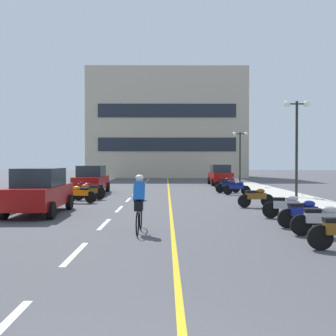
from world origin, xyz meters
TOP-DOWN VIEW (x-y plane):
  - ground_plane at (0.00, 21.00)m, footprint 140.00×140.00m
  - curb_left at (-7.20, 24.00)m, footprint 2.40×72.00m
  - curb_right at (7.20, 24.00)m, footprint 2.40×72.00m
  - lane_dash_1 at (-2.00, 6.00)m, footprint 0.14×2.20m
  - lane_dash_2 at (-2.00, 10.00)m, footprint 0.14×2.20m
  - lane_dash_3 at (-2.00, 14.00)m, footprint 0.14×2.20m
  - lane_dash_4 at (-2.00, 18.00)m, footprint 0.14×2.20m
  - lane_dash_5 at (-2.00, 22.00)m, footprint 0.14×2.20m
  - lane_dash_6 at (-2.00, 26.00)m, footprint 0.14×2.20m
  - lane_dash_7 at (-2.00, 30.00)m, footprint 0.14×2.20m
  - lane_dash_8 at (-2.00, 34.00)m, footprint 0.14×2.20m
  - lane_dash_9 at (-2.00, 38.00)m, footprint 0.14×2.20m
  - lane_dash_10 at (-2.00, 42.00)m, footprint 0.14×2.20m
  - lane_dash_11 at (-2.00, 46.00)m, footprint 0.14×2.20m
  - centre_line_yellow at (0.25, 24.00)m, footprint 0.12×66.00m
  - office_building at (0.18, 49.48)m, footprint 20.74×9.07m
  - street_lamp_mid at (7.32, 18.39)m, footprint 1.46×0.36m
  - street_lamp_far at (7.15, 33.45)m, footprint 1.46×0.36m
  - parked_car_near at (-4.97, 12.46)m, footprint 1.99×4.23m
  - parked_car_mid at (-4.84, 22.18)m, footprint 1.92×4.20m
  - parked_car_far at (4.91, 31.05)m, footprint 1.93×4.21m
  - motorcycle_2 at (4.40, 7.92)m, footprint 1.70×0.60m
  - motorcycle_3 at (4.40, 9.35)m, footprint 1.69×0.60m
  - motorcycle_4 at (4.44, 11.13)m, footprint 1.67×0.71m
  - motorcycle_5 at (4.16, 14.57)m, footprint 1.70×0.60m
  - motorcycle_6 at (-4.27, 16.41)m, footprint 1.70×0.60m
  - motorcycle_7 at (-4.12, 17.81)m, footprint 1.67×0.69m
  - motorcycle_8 at (-4.33, 19.30)m, footprint 1.68×0.65m
  - motorcycle_9 at (4.48, 20.90)m, footprint 1.67×0.70m
  - motorcycle_10 at (4.20, 22.56)m, footprint 1.69×0.60m
  - motorcycle_11 at (4.55, 25.79)m, footprint 1.65×0.77m
  - cyclist_rider at (-0.74, 8.60)m, footprint 0.42×1.77m

SIDE VIEW (x-z plane):
  - ground_plane at x=0.00m, z-range 0.00..0.00m
  - lane_dash_1 at x=-2.00m, z-range 0.00..0.01m
  - lane_dash_2 at x=-2.00m, z-range 0.00..0.01m
  - lane_dash_3 at x=-2.00m, z-range 0.00..0.01m
  - lane_dash_4 at x=-2.00m, z-range 0.00..0.01m
  - lane_dash_5 at x=-2.00m, z-range 0.00..0.01m
  - lane_dash_6 at x=-2.00m, z-range 0.00..0.01m
  - lane_dash_7 at x=-2.00m, z-range 0.00..0.01m
  - lane_dash_8 at x=-2.00m, z-range 0.00..0.01m
  - lane_dash_9 at x=-2.00m, z-range 0.00..0.01m
  - lane_dash_10 at x=-2.00m, z-range 0.00..0.01m
  - lane_dash_11 at x=-2.00m, z-range 0.00..0.01m
  - centre_line_yellow at x=0.25m, z-range 0.00..0.01m
  - curb_left at x=-7.20m, z-range 0.00..0.12m
  - curb_right at x=7.20m, z-range 0.00..0.12m
  - motorcycle_2 at x=4.40m, z-range 0.01..0.93m
  - motorcycle_3 at x=4.40m, z-range 0.01..0.93m
  - motorcycle_4 at x=4.44m, z-range 0.01..0.93m
  - motorcycle_5 at x=4.16m, z-range 0.01..0.93m
  - motorcycle_6 at x=-4.27m, z-range 0.01..0.93m
  - motorcycle_7 at x=-4.12m, z-range 0.01..0.93m
  - motorcycle_8 at x=-4.33m, z-range 0.01..0.93m
  - motorcycle_9 at x=4.48m, z-range 0.01..0.93m
  - motorcycle_10 at x=4.20m, z-range 0.01..0.93m
  - motorcycle_11 at x=4.55m, z-range 0.01..0.93m
  - cyclist_rider at x=-0.74m, z-range 0.03..1.74m
  - parked_car_near at x=-4.97m, z-range 0.01..1.83m
  - parked_car_mid at x=-4.84m, z-range 0.01..1.83m
  - parked_car_far at x=4.91m, z-range 0.01..1.83m
  - street_lamp_far at x=7.15m, z-range 1.26..6.07m
  - street_lamp_mid at x=7.32m, z-range 1.34..6.69m
  - office_building at x=0.18m, z-range 0.00..14.22m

